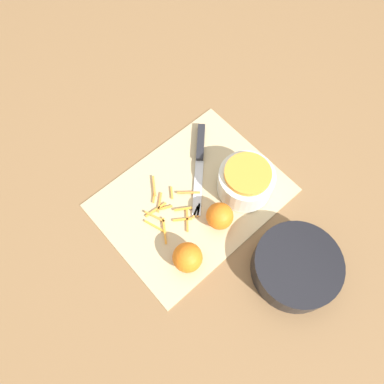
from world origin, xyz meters
TOP-DOWN VIEW (x-y plane):
  - ground_plane at (0.00, 0.00)m, footprint 4.00×4.00m
  - cutting_board at (0.00, 0.00)m, footprint 0.46×0.35m
  - bowl_speckled at (-0.12, 0.07)m, footprint 0.14×0.14m
  - bowl_dark at (-0.05, 0.30)m, footprint 0.20×0.20m
  - knife at (-0.10, -0.08)m, footprint 0.21×0.21m
  - orange_left at (-0.01, 0.10)m, footprint 0.07×0.07m
  - orange_right at (0.12, 0.12)m, footprint 0.07×0.07m
  - peel_pile at (0.07, -0.01)m, footprint 0.16×0.18m

SIDE VIEW (x-z plane):
  - ground_plane at x=0.00m, z-range 0.00..0.00m
  - cutting_board at x=0.00m, z-range 0.00..0.01m
  - peel_pile at x=0.07m, z-range 0.01..0.01m
  - knife at x=-0.10m, z-range 0.00..0.02m
  - bowl_dark at x=-0.05m, z-range 0.00..0.07m
  - orange_left at x=-0.01m, z-range 0.01..0.07m
  - orange_right at x=0.12m, z-range 0.01..0.08m
  - bowl_speckled at x=-0.12m, z-range 0.00..0.09m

